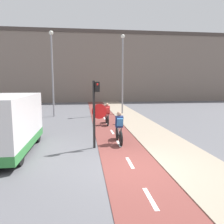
# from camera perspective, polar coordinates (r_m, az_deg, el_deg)

# --- Properties ---
(ground_plane) EXTENTS (120.00, 120.00, 0.00)m
(ground_plane) POSITION_cam_1_polar(r_m,az_deg,el_deg) (7.80, 5.47, -14.50)
(ground_plane) COLOR #5B5B60
(bike_lane) EXTENTS (2.08, 60.00, 0.02)m
(bike_lane) POSITION_cam_1_polar(r_m,az_deg,el_deg) (7.80, 5.46, -14.42)
(bike_lane) COLOR brown
(bike_lane) RESTS_ON ground_plane
(sidewalk_strip) EXTENTS (2.40, 60.00, 0.05)m
(sidewalk_strip) POSITION_cam_1_polar(r_m,az_deg,el_deg) (8.54, 20.66, -12.77)
(sidewalk_strip) COLOR gray
(sidewalk_strip) RESTS_ON ground_plane
(building_row_background) EXTENTS (60.00, 5.20, 10.31)m
(building_row_background) POSITION_cam_1_polar(r_m,az_deg,el_deg) (34.59, -4.73, 11.50)
(building_row_background) COLOR slate
(building_row_background) RESTS_ON ground_plane
(traffic_light_pole) EXTENTS (0.67, 0.25, 3.02)m
(traffic_light_pole) POSITION_cam_1_polar(r_m,az_deg,el_deg) (9.68, -4.23, 1.40)
(traffic_light_pole) COLOR black
(traffic_light_pole) RESTS_ON ground_plane
(street_lamp_far) EXTENTS (0.36, 0.36, 7.13)m
(street_lamp_far) POSITION_cam_1_polar(r_m,az_deg,el_deg) (19.31, -15.35, 11.67)
(street_lamp_far) COLOR gray
(street_lamp_far) RESTS_ON ground_plane
(street_lamp_sidewalk) EXTENTS (0.36, 0.36, 7.17)m
(street_lamp_sidewalk) POSITION_cam_1_polar(r_m,az_deg,el_deg) (20.27, 2.78, 11.80)
(street_lamp_sidewalk) COLOR gray
(street_lamp_sidewalk) RESTS_ON ground_plane
(cyclist_near) EXTENTS (0.46, 1.85, 1.55)m
(cyclist_near) POSITION_cam_1_polar(r_m,az_deg,el_deg) (10.60, 1.87, -4.31)
(cyclist_near) COLOR black
(cyclist_near) RESTS_ON ground_plane
(cyclist_far) EXTENTS (0.46, 1.77, 1.52)m
(cyclist_far) POSITION_cam_1_polar(r_m,az_deg,el_deg) (15.20, -1.29, -0.62)
(cyclist_far) COLOR black
(cyclist_far) RESTS_ON ground_plane
(van) EXTENTS (1.93, 4.78, 2.41)m
(van) POSITION_cam_1_polar(r_m,az_deg,el_deg) (10.07, -25.66, -3.09)
(van) COLOR silver
(van) RESTS_ON ground_plane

